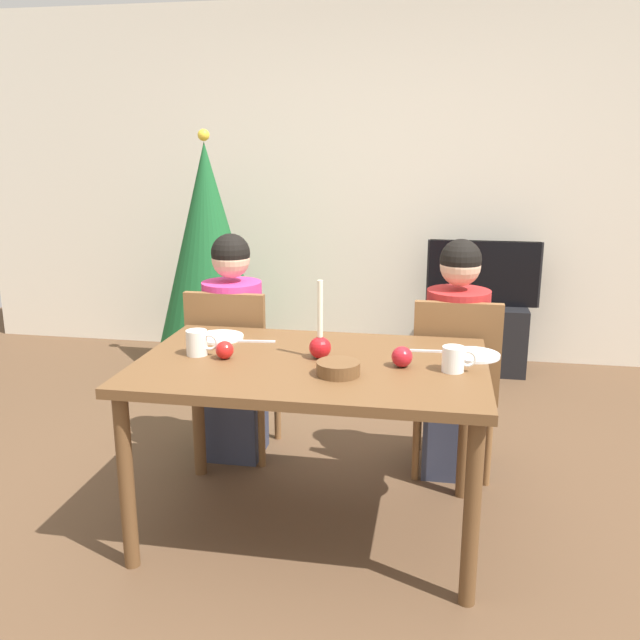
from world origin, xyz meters
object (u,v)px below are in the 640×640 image
(chair_left, at_px, (232,364))
(person_left_child, at_px, (234,351))
(dining_table, at_px, (311,381))
(chair_right, at_px, (455,376))
(candle_centerpiece, at_px, (320,342))
(christmas_tree, at_px, (208,251))
(plate_left, at_px, (219,337))
(tv_stand, at_px, (479,337))
(mug_left, at_px, (198,342))
(mug_right, at_px, (454,359))
(apple_near_candle, at_px, (225,350))
(plate_right, at_px, (474,355))
(apple_by_left_plate, at_px, (402,357))
(tv, at_px, (483,273))
(bowl_walnuts, at_px, (338,368))
(person_right_child, at_px, (455,363))

(chair_left, relative_size, person_left_child, 0.77)
(dining_table, relative_size, chair_right, 1.56)
(dining_table, height_order, candle_centerpiece, candle_centerpiece)
(christmas_tree, height_order, plate_left, christmas_tree)
(tv_stand, distance_m, candle_centerpiece, 2.45)
(christmas_tree, bearing_deg, candle_centerpiece, -59.07)
(mug_left, bearing_deg, chair_left, 94.73)
(mug_right, distance_m, apple_near_candle, 0.92)
(plate_right, relative_size, mug_right, 1.61)
(chair_right, height_order, mug_left, chair_right)
(christmas_tree, xyz_separation_m, apple_by_left_plate, (1.46, -1.93, -0.09))
(chair_left, bearing_deg, tv, 51.95)
(bowl_walnuts, bearing_deg, mug_left, 166.03)
(dining_table, bearing_deg, chair_right, 45.95)
(candle_centerpiece, distance_m, plate_left, 0.54)
(dining_table, distance_m, mug_right, 0.58)
(plate_left, height_order, bowl_walnuts, bowl_walnuts)
(person_right_child, relative_size, bowl_walnuts, 7.08)
(mug_left, bearing_deg, mug_right, -1.78)
(person_left_child, distance_m, christmas_tree, 1.44)
(person_right_child, height_order, plate_left, person_right_child)
(chair_right, relative_size, candle_centerpiece, 2.78)
(person_right_child, xyz_separation_m, apple_by_left_plate, (-0.22, -0.65, 0.22))
(plate_left, bearing_deg, tv_stand, 58.24)
(dining_table, xyz_separation_m, tv, (0.80, 2.30, 0.04))
(person_left_child, relative_size, tv_stand, 1.83)
(christmas_tree, bearing_deg, plate_left, -69.39)
(christmas_tree, height_order, mug_left, christmas_tree)
(chair_right, height_order, plate_left, chair_right)
(chair_right, xyz_separation_m, mug_right, (-0.03, -0.64, 0.29))
(mug_left, bearing_deg, dining_table, -0.58)
(plate_right, distance_m, mug_left, 1.14)
(person_right_child, xyz_separation_m, candle_centerpiece, (-0.56, -0.59, 0.25))
(tv, bearing_deg, plate_right, -94.05)
(plate_left, bearing_deg, person_left_child, 98.55)
(dining_table, xyz_separation_m, person_right_child, (0.59, 0.64, -0.10))
(chair_right, xyz_separation_m, person_right_child, (0.00, 0.03, 0.06))
(tv, relative_size, plate_right, 3.74)
(plate_right, height_order, apple_by_left_plate, apple_by_left_plate)
(dining_table, distance_m, christmas_tree, 2.22)
(chair_right, height_order, person_right_child, person_right_child)
(tv, xyz_separation_m, apple_by_left_plate, (-0.44, -2.31, 0.08))
(chair_right, relative_size, mug_left, 6.72)
(candle_centerpiece, height_order, plate_left, candle_centerpiece)
(christmas_tree, xyz_separation_m, plate_left, (0.63, -1.67, -0.12))
(candle_centerpiece, bearing_deg, chair_left, 134.64)
(dining_table, height_order, chair_left, chair_left)
(tv_stand, xyz_separation_m, bowl_walnuts, (-0.67, -2.45, 0.54))
(christmas_tree, xyz_separation_m, plate_right, (1.75, -1.74, -0.12))
(person_right_child, relative_size, christmas_tree, 0.69)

